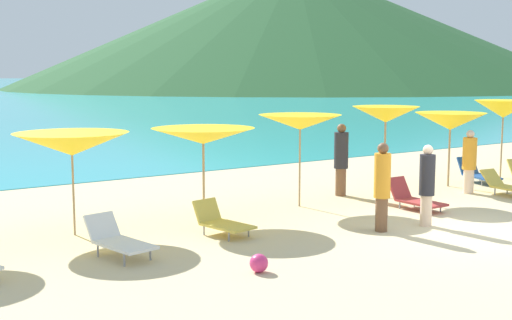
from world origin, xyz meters
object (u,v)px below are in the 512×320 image
Objects in this scene: umbrella_3 at (300,122)px; lounge_chair_0 at (414,198)px; beachgoer_0 at (427,183)px; beachgoer_3 at (382,185)px; lounge_chair_4 at (118,240)px; lounge_chair_5 at (221,221)px; umbrella_4 at (386,115)px; umbrella_1 at (72,144)px; lounge_chair_6 at (477,173)px; umbrella_2 at (203,136)px; beachgoer_2 at (469,160)px; lounge_chair_2 at (508,186)px; beachgoer_1 at (341,158)px; umbrella_5 at (450,121)px; beach_ball at (259,263)px; umbrella_6 at (503,109)px.

lounge_chair_0 is at bearing -41.79° from umbrella_3.
beachgoer_3 is at bearing 100.31° from beachgoer_0.
lounge_chair_4 is 1.13× the size of lounge_chair_5.
lounge_chair_0 is 0.84× the size of beachgoer_0.
umbrella_4 is at bearing -6.87° from umbrella_3.
umbrella_1 reaches higher than beachgoer_0.
beachgoer_3 is (-6.89, -2.89, 0.70)m from lounge_chair_6.
lounge_chair_6 is at bearing -0.04° from umbrella_2.
beachgoer_2 is at bearing -7.30° from lounge_chair_4.
umbrella_1 is 1.03× the size of umbrella_3.
beachgoer_2 is (-0.57, 0.84, 0.63)m from lounge_chair_2.
beachgoer_3 is (5.35, -3.28, -0.87)m from umbrella_1.
umbrella_2 is at bearing 173.37° from lounge_chair_2.
lounge_chair_5 is (-8.61, 0.60, 0.01)m from lounge_chair_2.
umbrella_1 is 2.55m from lounge_chair_4.
lounge_chair_6 is (4.61, 1.71, 0.00)m from lounge_chair_0.
beachgoer_1 is (-0.76, 0.85, -1.17)m from umbrella_4.
lounge_chair_0 is at bearing -152.53° from umbrella_5.
lounge_chair_0 is (-3.32, -1.72, -1.61)m from umbrella_5.
lounge_chair_6 is at bearing 20.34° from lounge_chair_0.
beachgoer_0 reaches higher than lounge_chair_2.
lounge_chair_4 is (-10.99, 0.23, 0.05)m from lounge_chair_2.
beach_ball is at bearing -69.05° from umbrella_1.
umbrella_5 is at bearing -1.66° from lounge_chair_5.
lounge_chair_2 is at bearing -105.21° from lounge_chair_6.
umbrella_4 is 5.45m from umbrella_6.
lounge_chair_2 is 0.92× the size of beachgoer_3.
umbrella_6 is (8.02, 0.03, 0.08)m from umbrella_3.
umbrella_6 reaches higher than beachgoer_3.
lounge_chair_4 is at bearing -87.68° from umbrella_1.
lounge_chair_2 is at bearing 141.74° from beachgoer_3.
umbrella_5 is 7.15× the size of beach_ball.
beachgoer_2 is at bearing 17.45° from beach_ball.
umbrella_4 is (2.58, -0.31, 0.11)m from umbrella_3.
beachgoer_2 is at bearing -13.38° from umbrella_3.
beachgoer_3 is (5.26, -1.24, 0.66)m from lounge_chair_4.
umbrella_5 is 8.74m from lounge_chair_5.
beachgoer_3 is (-0.22, -3.02, -1.09)m from umbrella_3.
umbrella_4 is at bearing -175.99° from umbrella_5.
beachgoer_0 is 0.95× the size of beachgoer_3.
umbrella_4 reaches higher than umbrella_1.
lounge_chair_2 is at bearing -140.94° from umbrella_6.
lounge_chair_5 is at bearing -104.68° from umbrella_2.
beachgoer_1 is at bearing 95.77° from lounge_chair_0.
lounge_chair_4 is at bearing -148.57° from umbrella_2.
umbrella_4 is (5.36, -0.18, 0.29)m from umbrella_2.
umbrella_2 is 10.80m from umbrella_6.
umbrella_1 is 2.82m from umbrella_2.
umbrella_5 is at bearing 22.41° from beach_ball.
beachgoer_3 is 5.95× the size of beach_ball.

